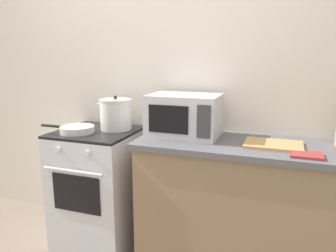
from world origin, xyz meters
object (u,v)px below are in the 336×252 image
at_px(frying_pan, 77,129).
at_px(cutting_board, 273,145).
at_px(stock_pot, 116,114).
at_px(oven_mitt, 306,155).
at_px(stove, 99,186).
at_px(microwave, 184,115).

relative_size(frying_pan, cutting_board, 1.27).
xyz_separation_m(stock_pot, oven_mitt, (1.38, -0.26, -0.11)).
height_order(stove, frying_pan, frying_pan).
distance_m(frying_pan, oven_mitt, 1.61).
xyz_separation_m(stove, microwave, (0.69, 0.08, 0.61)).
bearing_deg(cutting_board, stove, -179.95).
distance_m(stock_pot, oven_mitt, 1.41).
bearing_deg(stock_pot, microwave, -1.76).
bearing_deg(microwave, cutting_board, -7.14).
bearing_deg(oven_mitt, cutting_board, 139.70).
bearing_deg(microwave, oven_mitt, -16.35).
bearing_deg(microwave, stock_pot, 178.24).
xyz_separation_m(stove, cutting_board, (1.31, 0.00, 0.47)).
bearing_deg(cutting_board, frying_pan, -175.62).
relative_size(frying_pan, oven_mitt, 2.53).
height_order(frying_pan, microwave, microwave).
relative_size(microwave, cutting_board, 1.39).
bearing_deg(stove, cutting_board, 0.05).
bearing_deg(frying_pan, microwave, 13.21).
relative_size(stove, cutting_board, 2.56).
distance_m(stove, frying_pan, 0.51).
relative_size(stock_pot, microwave, 0.67).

